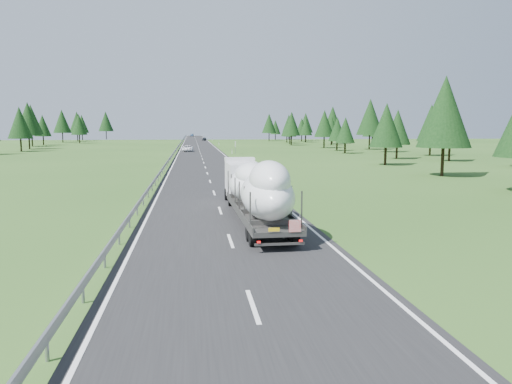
{
  "coord_description": "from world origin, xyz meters",
  "views": [
    {
      "loc": [
        -1.81,
        -23.79,
        5.54
      ],
      "look_at": [
        1.86,
        4.67,
        1.79
      ],
      "focal_mm": 35.0,
      "sensor_mm": 36.0,
      "label": 1
    }
  ],
  "objects": [
    {
      "name": "highway_sign",
      "position": [
        7.2,
        80.0,
        1.81
      ],
      "size": [
        0.08,
        0.9,
        2.6
      ],
      "color": "slate",
      "rests_on": "ground"
    },
    {
      "name": "tree_line_right",
      "position": [
        38.11,
        93.58,
        6.68
      ],
      "size": [
        26.64,
        248.06,
        12.57
      ],
      "color": "black",
      "rests_on": "ground"
    },
    {
      "name": "distant_car_dark",
      "position": [
        3.41,
        182.78,
        0.66
      ],
      "size": [
        1.92,
        4.01,
        1.32
      ],
      "primitive_type": "imported",
      "rotation": [
        0.0,
        0.0,
        -0.09
      ],
      "color": "black",
      "rests_on": "ground"
    },
    {
      "name": "boat_truck",
      "position": [
        1.86,
        5.1,
        2.05
      ],
      "size": [
        2.78,
        17.37,
        3.93
      ],
      "color": "silver",
      "rests_on": "ground"
    },
    {
      "name": "marker_posts",
      "position": [
        6.5,
        155.0,
        0.54
      ],
      "size": [
        0.13,
        350.08,
        1.0
      ],
      "color": "silver",
      "rests_on": "ground"
    },
    {
      "name": "guardrail",
      "position": [
        -5.3,
        99.94,
        0.6
      ],
      "size": [
        0.1,
        400.0,
        0.76
      ],
      "color": "slate",
      "rests_on": "ground"
    },
    {
      "name": "distant_van",
      "position": [
        -2.77,
        90.86,
        0.71
      ],
      "size": [
        2.64,
        5.22,
        1.42
      ],
      "primitive_type": "imported",
      "rotation": [
        0.0,
        0.0,
        -0.06
      ],
      "color": "white",
      "rests_on": "ground"
    },
    {
      "name": "road_surface",
      "position": [
        0.0,
        100.0,
        0.01
      ],
      "size": [
        10.0,
        400.0,
        0.02
      ],
      "primitive_type": "cube",
      "color": "black",
      "rests_on": "ground"
    },
    {
      "name": "tree_line_left",
      "position": [
        -43.81,
        97.8,
        7.09
      ],
      "size": [
        15.26,
        248.48,
        12.54
      ],
      "color": "black",
      "rests_on": "ground"
    },
    {
      "name": "distant_car_blue",
      "position": [
        -1.5,
        275.56,
        0.77
      ],
      "size": [
        2.01,
        4.8,
        1.54
      ],
      "primitive_type": "imported",
      "rotation": [
        0.0,
        0.0,
        -0.08
      ],
      "color": "#16283F",
      "rests_on": "ground"
    },
    {
      "name": "ground",
      "position": [
        0.0,
        0.0,
        0.0
      ],
      "size": [
        400.0,
        400.0,
        0.0
      ],
      "primitive_type": "plane",
      "color": "#294C19",
      "rests_on": "ground"
    }
  ]
}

